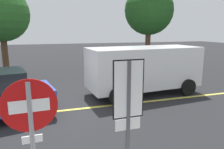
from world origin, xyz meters
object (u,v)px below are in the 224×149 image
(white_van, at_px, (144,67))
(speed_limit_sign, at_px, (128,105))
(tree_centre_verge, at_px, (1,14))
(tree_left_verge, at_px, (149,11))
(stop_sign, at_px, (32,130))

(white_van, bearing_deg, speed_limit_sign, -118.19)
(speed_limit_sign, xyz_separation_m, tree_centre_verge, (-3.62, 10.79, 2.10))
(tree_left_verge, xyz_separation_m, tree_centre_verge, (-9.28, 0.18, -0.40))
(stop_sign, xyz_separation_m, tree_centre_verge, (-2.11, 10.93, 2.26))
(tree_centre_verge, bearing_deg, white_van, -37.06)
(tree_left_verge, distance_m, tree_centre_verge, 9.29)
(stop_sign, bearing_deg, speed_limit_sign, 5.55)
(speed_limit_sign, relative_size, tree_left_verge, 0.42)
(white_van, distance_m, tree_centre_verge, 8.78)
(speed_limit_sign, bearing_deg, white_van, 61.81)
(tree_left_verge, bearing_deg, tree_centre_verge, 178.87)
(stop_sign, bearing_deg, white_van, 52.05)
(tree_left_verge, bearing_deg, stop_sign, -123.71)
(stop_sign, relative_size, speed_limit_sign, 0.93)
(white_van, height_order, tree_left_verge, tree_left_verge)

